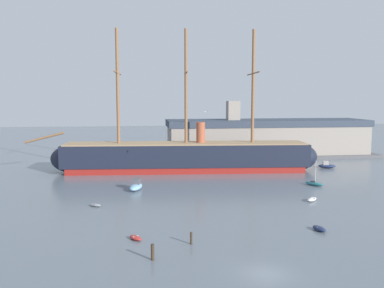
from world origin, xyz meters
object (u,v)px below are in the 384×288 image
(mooring_piling_nearest, at_px, (191,238))
(mooring_piling_left_pair, at_px, (153,252))
(motorboat_far_right, at_px, (327,166))
(motorboat_alongside_bow, at_px, (136,186))
(tall_ship, at_px, (186,156))
(dinghy_mid_right, at_px, (312,199))
(dinghy_foreground_left, at_px, (136,238))
(dinghy_foreground_right, at_px, (319,229))
(dockside_warehouse_right, at_px, (266,138))
(seagull_in_flight, at_px, (205,112))
(dinghy_mid_left, at_px, (95,205))
(sailboat_alongside_stern, at_px, (314,184))

(mooring_piling_nearest, height_order, mooring_piling_left_pair, mooring_piling_left_pair)
(motorboat_far_right, bearing_deg, motorboat_alongside_bow, -158.49)
(tall_ship, xyz_separation_m, dinghy_mid_right, (16.12, -28.17, -2.99))
(mooring_piling_nearest, bearing_deg, tall_ship, 84.04)
(dinghy_mid_right, height_order, mooring_piling_left_pair, mooring_piling_left_pair)
(mooring_piling_nearest, distance_m, mooring_piling_left_pair, 5.80)
(tall_ship, bearing_deg, dinghy_foreground_left, -104.15)
(motorboat_far_right, bearing_deg, dinghy_foreground_left, -135.32)
(motorboat_alongside_bow, bearing_deg, dinghy_foreground_left, -89.89)
(dinghy_foreground_right, height_order, mooring_piling_nearest, mooring_piling_nearest)
(tall_ship, relative_size, mooring_piling_nearest, 47.13)
(dockside_warehouse_right, height_order, seagull_in_flight, dockside_warehouse_right)
(motorboat_alongside_bow, bearing_deg, dinghy_mid_left, -119.67)
(mooring_piling_left_pair, height_order, seagull_in_flight, seagull_in_flight)
(sailboat_alongside_stern, height_order, dockside_warehouse_right, dockside_warehouse_right)
(tall_ship, xyz_separation_m, mooring_piling_left_pair, (-8.93, -48.20, -2.47))
(dockside_warehouse_right, bearing_deg, dinghy_foreground_right, -102.00)
(dinghy_mid_right, bearing_deg, dinghy_mid_left, 178.03)
(tall_ship, bearing_deg, mooring_piling_left_pair, -100.50)
(dinghy_foreground_right, relative_size, dinghy_mid_right, 0.96)
(dinghy_mid_left, bearing_deg, motorboat_alongside_bow, 60.33)
(sailboat_alongside_stern, xyz_separation_m, dockside_warehouse_right, (3.18, 38.29, 4.52))
(dinghy_mid_right, height_order, motorboat_far_right, motorboat_far_right)
(mooring_piling_nearest, bearing_deg, motorboat_far_right, 50.46)
(motorboat_far_right, bearing_deg, dinghy_mid_left, -150.85)
(mooring_piling_left_pair, xyz_separation_m, seagull_in_flight, (9.93, 28.94, 12.65))
(sailboat_alongside_stern, height_order, mooring_piling_left_pair, sailboat_alongside_stern)
(dinghy_foreground_right, relative_size, mooring_piling_left_pair, 1.46)
(seagull_in_flight, bearing_deg, dinghy_foreground_right, -65.88)
(dinghy_mid_right, xyz_separation_m, dockside_warehouse_right, (8.26, 48.89, 4.62))
(dinghy_mid_left, bearing_deg, motorboat_far_right, 29.15)
(mooring_piling_left_pair, bearing_deg, dinghy_foreground_right, 17.70)
(tall_ship, bearing_deg, dinghy_mid_left, -121.36)
(mooring_piling_nearest, height_order, seagull_in_flight, seagull_in_flight)
(sailboat_alongside_stern, relative_size, mooring_piling_left_pair, 2.83)
(dinghy_foreground_left, height_order, sailboat_alongside_stern, sailboat_alongside_stern)
(dinghy_mid_right, relative_size, mooring_piling_nearest, 1.85)
(dinghy_mid_left, height_order, mooring_piling_left_pair, mooring_piling_left_pair)
(dinghy_foreground_right, height_order, seagull_in_flight, seagull_in_flight)
(tall_ship, distance_m, mooring_piling_nearest, 44.63)
(dinghy_foreground_left, bearing_deg, dinghy_mid_right, 27.54)
(dinghy_foreground_left, bearing_deg, dinghy_foreground_right, 0.83)
(sailboat_alongside_stern, height_order, motorboat_far_right, sailboat_alongside_stern)
(dockside_warehouse_right, xyz_separation_m, seagull_in_flight, (-23.39, -39.98, 8.55))
(mooring_piling_left_pair, bearing_deg, dinghy_foreground_left, 105.53)
(dinghy_foreground_left, relative_size, seagull_in_flight, 1.94)
(dinghy_mid_left, xyz_separation_m, sailboat_alongside_stern, (37.69, 9.48, 0.16))
(dinghy_foreground_left, bearing_deg, sailboat_alongside_stern, 37.64)
(motorboat_alongside_bow, bearing_deg, sailboat_alongside_stern, -1.33)
(dinghy_foreground_left, xyz_separation_m, mooring_piling_left_pair, (1.69, -6.08, 0.58))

